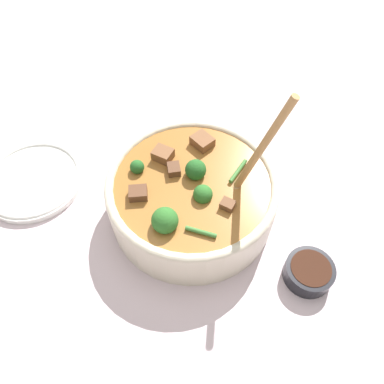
# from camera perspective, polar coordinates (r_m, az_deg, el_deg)

# --- Properties ---
(ground_plane) EXTENTS (4.00, 4.00, 0.00)m
(ground_plane) POSITION_cam_1_polar(r_m,az_deg,el_deg) (0.69, 0.00, -2.84)
(ground_plane) COLOR silver
(stew_bowl) EXTENTS (0.29, 0.29, 0.28)m
(stew_bowl) POSITION_cam_1_polar(r_m,az_deg,el_deg) (0.65, -0.01, -0.31)
(stew_bowl) COLOR beige
(stew_bowl) RESTS_ON ground_plane
(condiment_bowl) EXTENTS (0.08, 0.08, 0.03)m
(condiment_bowl) POSITION_cam_1_polar(r_m,az_deg,el_deg) (0.64, 17.39, -11.49)
(condiment_bowl) COLOR black
(condiment_bowl) RESTS_ON ground_plane
(empty_plate) EXTENTS (0.19, 0.19, 0.02)m
(empty_plate) POSITION_cam_1_polar(r_m,az_deg,el_deg) (0.78, -23.08, 1.75)
(empty_plate) COLOR white
(empty_plate) RESTS_ON ground_plane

